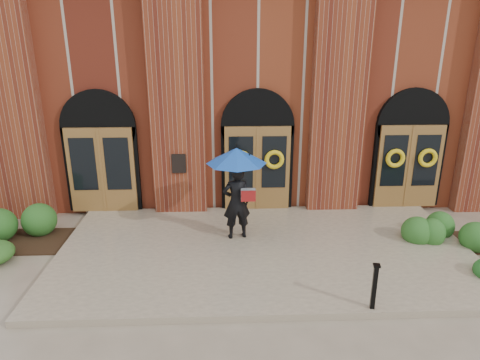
{
  "coord_description": "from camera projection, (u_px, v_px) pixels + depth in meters",
  "views": [
    {
      "loc": [
        -0.97,
        -9.2,
        5.1
      ],
      "look_at": [
        -0.57,
        1.0,
        1.63
      ],
      "focal_mm": 32.0,
      "sensor_mm": 36.0,
      "label": 1
    }
  ],
  "objects": [
    {
      "name": "man_with_umbrella",
      "position": [
        237.0,
        176.0,
        10.52
      ],
      "size": [
        1.74,
        1.74,
        2.37
      ],
      "rotation": [
        0.0,
        0.0,
        3.33
      ],
      "color": "black",
      "rests_on": "landing"
    },
    {
      "name": "church_building",
      "position": [
        246.0,
        76.0,
        17.56
      ],
      "size": [
        16.2,
        12.53,
        7.0
      ],
      "color": "maroon",
      "rests_on": "ground"
    },
    {
      "name": "hedge_wall_right",
      "position": [
        466.0,
        231.0,
        10.93
      ],
      "size": [
        2.74,
        1.1,
        0.7
      ],
      "primitive_type": "ellipsoid",
      "color": "#26551E",
      "rests_on": "ground"
    },
    {
      "name": "landing",
      "position": [
        265.0,
        251.0,
        10.49
      ],
      "size": [
        10.0,
        5.3,
        0.15
      ],
      "primitive_type": "cube",
      "color": "tan",
      "rests_on": "ground"
    },
    {
      "name": "ground",
      "position": [
        265.0,
        256.0,
        10.38
      ],
      "size": [
        90.0,
        90.0,
        0.0
      ],
      "primitive_type": "plane",
      "color": "gray",
      "rests_on": "ground"
    },
    {
      "name": "metal_post",
      "position": [
        374.0,
        286.0,
        8.01
      ],
      "size": [
        0.15,
        0.15,
        0.94
      ],
      "rotation": [
        0.0,
        0.0,
        -0.16
      ],
      "color": "black",
      "rests_on": "landing"
    }
  ]
}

